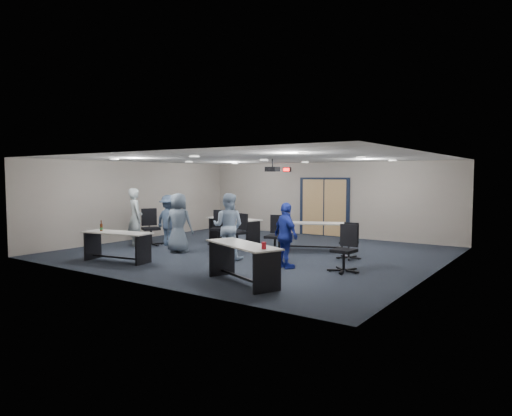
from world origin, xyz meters
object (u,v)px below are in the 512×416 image
Objects in this scene: person_plaid at (179,223)px; table_front_right at (243,256)px; table_back_left at (234,226)px; chair_back_a at (219,228)px; person_back at (169,220)px; person_gray at (135,218)px; chair_back_b at (237,231)px; chair_back_c at (275,235)px; person_navy at (286,235)px; chair_loose_left at (151,227)px; chair_back_d at (349,241)px; table_back_right at (311,231)px; person_lightblue at (228,226)px; table_front_left at (117,241)px; chair_loose_right at (344,249)px.

table_front_right is at bearing 135.74° from person_plaid.
chair_back_a is (-0.09, -0.66, 0.00)m from table_back_left.
person_back is (-4.96, 2.76, 0.25)m from table_front_right.
person_gray reaches higher than chair_back_a.
person_back reaches higher than chair_back_b.
table_back_left is 1.20× the size of person_plaid.
chair_back_c is 0.64× the size of person_plaid.
person_plaid is 3.72m from person_navy.
table_front_right is at bearing -36.48° from chair_back_b.
chair_loose_left is at bearing -31.69° from person_plaid.
chair_back_b is at bearing -125.01° from person_gray.
person_plaid is (-4.45, -1.83, 0.38)m from chair_back_d.
person_gray is (-2.81, -1.53, 0.39)m from chair_back_b.
chair_loose_left is at bearing -179.48° from table_back_right.
person_navy is 0.98× the size of person_back.
person_navy is at bearing 172.58° from person_back.
chair_back_a is at bearing -109.29° from person_gray.
chair_back_b reaches higher than table_back_left.
chair_back_c reaches higher than table_front_right.
person_gray is at bearing 26.04° from person_navy.
chair_loose_left is at bearing -26.82° from person_lightblue.
person_back reaches higher than chair_back_a.
table_back_right is 5.07m from chair_loose_left.
chair_loose_left is (-1.37, 2.39, 0.05)m from table_front_left.
person_back is at bearing 16.93° from person_navy.
person_lightblue is at bearing -68.49° from chair_loose_left.
person_gray is at bearing -120.08° from table_back_left.
person_back is at bearing -49.20° from person_plaid.
table_back_left is (-3.70, 4.47, -0.01)m from table_front_right.
chair_back_a is 2.53m from chair_back_c.
chair_back_a is 1.16× the size of chair_back_d.
chair_loose_right is at bearing -32.42° from chair_back_c.
person_plaid reaches higher than chair_back_a.
table_back_left is 0.67m from chair_back_a.
chair_loose_right is (1.24, 2.21, -0.02)m from table_front_right.
table_back_right is at bearing 150.37° from chair_back_d.
chair_loose_left reaches higher than chair_loose_right.
person_gray reaches higher than person_lightblue.
table_back_left is 5.43m from chair_loose_right.
person_back is at bearing -118.36° from table_back_left.
person_plaid is (-3.80, 2.01, 0.30)m from table_front_right.
person_gray is at bearing -169.25° from chair_back_d.
person_gray is (-4.34, -1.28, 0.36)m from chair_back_c.
chair_loose_left is 0.61m from person_gray.
person_back is (-1.18, -1.05, 0.25)m from chair_back_a.
chair_back_c is at bearing -21.77° from person_navy.
table_front_right is 1.03× the size of table_back_left.
table_back_right is 1.37× the size of person_navy.
person_plaid reaches higher than table_back_right.
person_gray is at bearing -171.98° from chair_loose_right.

